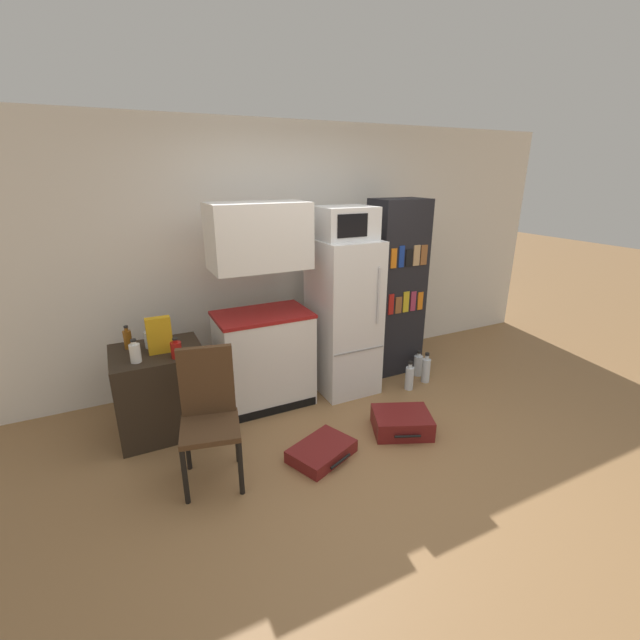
# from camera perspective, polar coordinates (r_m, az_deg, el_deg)

# --- Properties ---
(ground_plane) EXTENTS (24.00, 24.00, 0.00)m
(ground_plane) POSITION_cam_1_polar(r_m,az_deg,el_deg) (3.51, 9.57, -18.30)
(ground_plane) COLOR olive
(wall_back) EXTENTS (6.40, 0.10, 2.60)m
(wall_back) POSITION_cam_1_polar(r_m,az_deg,el_deg) (4.70, -1.87, 9.13)
(wall_back) COLOR white
(wall_back) RESTS_ON ground_plane
(side_table) EXTENTS (0.72, 0.64, 0.73)m
(side_table) POSITION_cam_1_polar(r_m,az_deg,el_deg) (3.92, -20.39, -8.74)
(side_table) COLOR #2D2319
(side_table) RESTS_ON ground_plane
(kitchen_hutch) EXTENTS (0.86, 0.56, 1.88)m
(kitchen_hutch) POSITION_cam_1_polar(r_m,az_deg,el_deg) (3.94, -7.69, 0.17)
(kitchen_hutch) COLOR white
(kitchen_hutch) RESTS_ON ground_plane
(refrigerator) EXTENTS (0.56, 0.67, 1.52)m
(refrigerator) POSITION_cam_1_polar(r_m,az_deg,el_deg) (4.24, 3.10, 0.47)
(refrigerator) COLOR white
(refrigerator) RESTS_ON ground_plane
(microwave) EXTENTS (0.52, 0.44, 0.30)m
(microwave) POSITION_cam_1_polar(r_m,az_deg,el_deg) (4.04, 3.34, 12.81)
(microwave) COLOR silver
(microwave) RESTS_ON refrigerator
(bookshelf) EXTENTS (0.56, 0.39, 1.87)m
(bookshelf) POSITION_cam_1_polar(r_m,az_deg,el_deg) (4.66, 10.03, 4.15)
(bookshelf) COLOR black
(bookshelf) RESTS_ON ground_plane
(bottle_milk_white) EXTENTS (0.08, 0.08, 0.19)m
(bottle_milk_white) POSITION_cam_1_polar(r_m,az_deg,el_deg) (3.58, -23.43, -4.01)
(bottle_milk_white) COLOR white
(bottle_milk_white) RESTS_ON side_table
(bottle_ketchup_red) EXTENTS (0.08, 0.08, 0.17)m
(bottle_ketchup_red) POSITION_cam_1_polar(r_m,az_deg,el_deg) (3.55, -18.63, -3.73)
(bottle_ketchup_red) COLOR #AD1914
(bottle_ketchup_red) RESTS_ON side_table
(bottle_clear_short) EXTENTS (0.09, 0.09, 0.17)m
(bottle_clear_short) POSITION_cam_1_polar(r_m,az_deg,el_deg) (3.83, -21.74, -2.37)
(bottle_clear_short) COLOR silver
(bottle_clear_short) RESTS_ON side_table
(bottle_amber_beer) EXTENTS (0.07, 0.07, 0.20)m
(bottle_amber_beer) POSITION_cam_1_polar(r_m,az_deg,el_deg) (3.87, -24.27, -2.31)
(bottle_amber_beer) COLOR brown
(bottle_amber_beer) RESTS_ON side_table
(cereal_box) EXTENTS (0.19, 0.07, 0.30)m
(cereal_box) POSITION_cam_1_polar(r_m,az_deg,el_deg) (3.66, -20.64, -1.91)
(cereal_box) COLOR gold
(cereal_box) RESTS_ON side_table
(chair) EXTENTS (0.47, 0.48, 0.97)m
(chair) POSITION_cam_1_polar(r_m,az_deg,el_deg) (3.16, -14.64, -11.01)
(chair) COLOR black
(chair) RESTS_ON ground_plane
(suitcase_large_flat) EXTENTS (0.59, 0.53, 0.17)m
(suitcase_large_flat) POSITION_cam_1_polar(r_m,az_deg,el_deg) (3.83, 10.84, -13.25)
(suitcase_large_flat) COLOR maroon
(suitcase_large_flat) RESTS_ON ground_plane
(suitcase_small_flat) EXTENTS (0.58, 0.50, 0.10)m
(suitcase_small_flat) POSITION_cam_1_polar(r_m,az_deg,el_deg) (3.50, 0.23, -17.09)
(suitcase_small_flat) COLOR maroon
(suitcase_small_flat) RESTS_ON ground_plane
(water_bottle_front) EXTENTS (0.10, 0.10, 0.29)m
(water_bottle_front) POSITION_cam_1_polar(r_m,az_deg,el_deg) (4.82, 12.94, -5.85)
(water_bottle_front) COLOR silver
(water_bottle_front) RESTS_ON ground_plane
(water_bottle_middle) EXTENTS (0.09, 0.09, 0.33)m
(water_bottle_middle) POSITION_cam_1_polar(r_m,az_deg,el_deg) (4.69, 13.94, -6.43)
(water_bottle_middle) COLOR silver
(water_bottle_middle) RESTS_ON ground_plane
(water_bottle_back) EXTENTS (0.09, 0.09, 0.31)m
(water_bottle_back) POSITION_cam_1_polar(r_m,az_deg,el_deg) (4.50, 11.84, -7.51)
(water_bottle_back) COLOR silver
(water_bottle_back) RESTS_ON ground_plane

